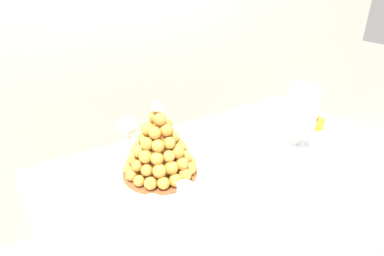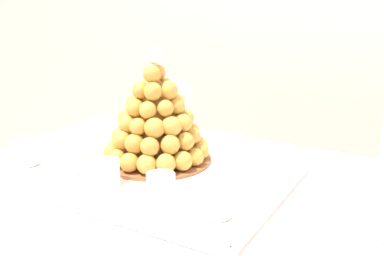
{
  "view_description": "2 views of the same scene",
  "coord_description": "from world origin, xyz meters",
  "px_view_note": "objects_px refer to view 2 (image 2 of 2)",
  "views": [
    {
      "loc": [
        -0.69,
        -0.78,
        1.47
      ],
      "look_at": [
        -0.17,
        0.01,
        0.99
      ],
      "focal_mm": 30.98,
      "sensor_mm": 36.0,
      "label": 1
    },
    {
      "loc": [
        0.32,
        -0.74,
        1.18
      ],
      "look_at": [
        -0.12,
        0.03,
        0.92
      ],
      "focal_mm": 41.21,
      "sensor_mm": 36.0,
      "label": 2
    }
  ],
  "objects_px": {
    "croquembouche": "(156,120)",
    "dessert_cup_mid_right": "(161,186)",
    "serving_tray": "(138,171)",
    "creme_brulee_ramekin": "(71,149)",
    "dessert_cup_left": "(26,153)",
    "dessert_cup_mid_left": "(64,165)",
    "dessert_cup_centre": "(108,173)",
    "dessert_cup_right": "(216,203)",
    "wine_glass": "(179,96)"
  },
  "relations": [
    {
      "from": "serving_tray",
      "to": "croquembouche",
      "type": "xyz_separation_m",
      "value": [
        0.0,
        0.07,
        0.11
      ]
    },
    {
      "from": "dessert_cup_right",
      "to": "dessert_cup_mid_right",
      "type": "bearing_deg",
      "value": 173.64
    },
    {
      "from": "serving_tray",
      "to": "dessert_cup_right",
      "type": "xyz_separation_m",
      "value": [
        0.25,
        -0.1,
        0.03
      ]
    },
    {
      "from": "dessert_cup_centre",
      "to": "creme_brulee_ramekin",
      "type": "height_order",
      "value": "dessert_cup_centre"
    },
    {
      "from": "dessert_cup_left",
      "to": "dessert_cup_mid_right",
      "type": "xyz_separation_m",
      "value": [
        0.38,
        0.01,
        -0.0
      ]
    },
    {
      "from": "croquembouche",
      "to": "creme_brulee_ramekin",
      "type": "xyz_separation_m",
      "value": [
        -0.21,
        -0.07,
        -0.09
      ]
    },
    {
      "from": "croquembouche",
      "to": "serving_tray",
      "type": "bearing_deg",
      "value": -93.43
    },
    {
      "from": "serving_tray",
      "to": "dessert_cup_left",
      "type": "distance_m",
      "value": 0.27
    },
    {
      "from": "croquembouche",
      "to": "dessert_cup_mid_right",
      "type": "distance_m",
      "value": 0.22
    },
    {
      "from": "croquembouche",
      "to": "creme_brulee_ramekin",
      "type": "relative_size",
      "value": 2.76
    },
    {
      "from": "dessert_cup_mid_left",
      "to": "dessert_cup_right",
      "type": "distance_m",
      "value": 0.37
    },
    {
      "from": "dessert_cup_mid_right",
      "to": "wine_glass",
      "type": "relative_size",
      "value": 0.33
    },
    {
      "from": "wine_glass",
      "to": "serving_tray",
      "type": "bearing_deg",
      "value": -82.0
    },
    {
      "from": "croquembouche",
      "to": "dessert_cup_mid_left",
      "type": "bearing_deg",
      "value": -125.22
    },
    {
      "from": "dessert_cup_centre",
      "to": "dessert_cup_mid_left",
      "type": "bearing_deg",
      "value": -176.62
    },
    {
      "from": "serving_tray",
      "to": "croquembouche",
      "type": "height_order",
      "value": "croquembouche"
    },
    {
      "from": "dessert_cup_mid_left",
      "to": "wine_glass",
      "type": "distance_m",
      "value": 0.37
    },
    {
      "from": "creme_brulee_ramekin",
      "to": "dessert_cup_mid_left",
      "type": "bearing_deg",
      "value": -50.95
    },
    {
      "from": "dessert_cup_right",
      "to": "wine_glass",
      "type": "relative_size",
      "value": 0.31
    },
    {
      "from": "dessert_cup_mid_left",
      "to": "creme_brulee_ramekin",
      "type": "relative_size",
      "value": 0.62
    },
    {
      "from": "serving_tray",
      "to": "dessert_cup_centre",
      "type": "relative_size",
      "value": 11.8
    },
    {
      "from": "dessert_cup_centre",
      "to": "creme_brulee_ramekin",
      "type": "xyz_separation_m",
      "value": [
        -0.21,
        0.1,
        -0.01
      ]
    },
    {
      "from": "creme_brulee_ramekin",
      "to": "dessert_cup_mid_right",
      "type": "bearing_deg",
      "value": -15.74
    },
    {
      "from": "serving_tray",
      "to": "dessert_cup_left",
      "type": "relative_size",
      "value": 11.76
    },
    {
      "from": "creme_brulee_ramekin",
      "to": "serving_tray",
      "type": "bearing_deg",
      "value": -0.98
    },
    {
      "from": "dessert_cup_mid_left",
      "to": "dessert_cup_left",
      "type": "bearing_deg",
      "value": 176.13
    },
    {
      "from": "serving_tray",
      "to": "dessert_cup_mid_right",
      "type": "bearing_deg",
      "value": -36.0
    },
    {
      "from": "croquembouche",
      "to": "dessert_cup_left",
      "type": "height_order",
      "value": "croquembouche"
    },
    {
      "from": "dessert_cup_left",
      "to": "wine_glass",
      "type": "height_order",
      "value": "wine_glass"
    },
    {
      "from": "serving_tray",
      "to": "wine_glass",
      "type": "xyz_separation_m",
      "value": [
        -0.03,
        0.24,
        0.13
      ]
    },
    {
      "from": "serving_tray",
      "to": "dessert_cup_mid_left",
      "type": "bearing_deg",
      "value": -139.05
    },
    {
      "from": "dessert_cup_mid_left",
      "to": "dessert_cup_centre",
      "type": "xyz_separation_m",
      "value": [
        0.12,
        0.01,
        0.0
      ]
    },
    {
      "from": "wine_glass",
      "to": "creme_brulee_ramekin",
      "type": "bearing_deg",
      "value": -126.92
    },
    {
      "from": "dessert_cup_mid_right",
      "to": "wine_glass",
      "type": "bearing_deg",
      "value": 115.69
    },
    {
      "from": "dessert_cup_mid_left",
      "to": "serving_tray",
      "type": "bearing_deg",
      "value": 40.95
    },
    {
      "from": "serving_tray",
      "to": "creme_brulee_ramekin",
      "type": "distance_m",
      "value": 0.21
    },
    {
      "from": "dessert_cup_left",
      "to": "dessert_cup_mid_left",
      "type": "bearing_deg",
      "value": -3.87
    },
    {
      "from": "croquembouche",
      "to": "dessert_cup_right",
      "type": "xyz_separation_m",
      "value": [
        0.25,
        -0.18,
        -0.08
      ]
    },
    {
      "from": "dessert_cup_mid_left",
      "to": "wine_glass",
      "type": "relative_size",
      "value": 0.35
    },
    {
      "from": "dessert_cup_centre",
      "to": "wine_glass",
      "type": "bearing_deg",
      "value": 95.24
    },
    {
      "from": "dessert_cup_left",
      "to": "creme_brulee_ramekin",
      "type": "height_order",
      "value": "dessert_cup_left"
    },
    {
      "from": "croquembouche",
      "to": "dessert_cup_left",
      "type": "xyz_separation_m",
      "value": [
        -0.26,
        -0.17,
        -0.08
      ]
    },
    {
      "from": "dessert_cup_left",
      "to": "dessert_cup_mid_left",
      "type": "distance_m",
      "value": 0.13
    },
    {
      "from": "croquembouche",
      "to": "dessert_cup_centre",
      "type": "relative_size",
      "value": 4.75
    },
    {
      "from": "serving_tray",
      "to": "dessert_cup_left",
      "type": "xyz_separation_m",
      "value": [
        -0.25,
        -0.1,
        0.03
      ]
    },
    {
      "from": "dessert_cup_mid_right",
      "to": "dessert_cup_mid_left",
      "type": "bearing_deg",
      "value": -176.59
    },
    {
      "from": "dessert_cup_mid_left",
      "to": "dessert_cup_right",
      "type": "relative_size",
      "value": 1.14
    },
    {
      "from": "serving_tray",
      "to": "creme_brulee_ramekin",
      "type": "bearing_deg",
      "value": 179.02
    },
    {
      "from": "dessert_cup_right",
      "to": "croquembouche",
      "type": "bearing_deg",
      "value": 144.54
    },
    {
      "from": "wine_glass",
      "to": "dessert_cup_centre",
      "type": "bearing_deg",
      "value": -84.76
    }
  ]
}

